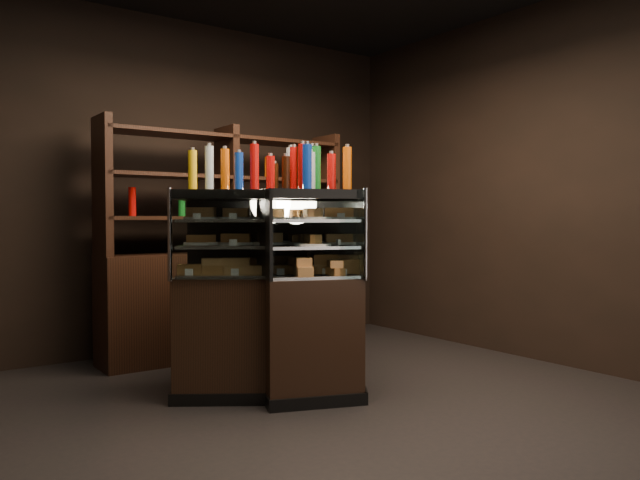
% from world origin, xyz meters
% --- Properties ---
extents(ground, '(5.00, 5.00, 0.00)m').
position_xyz_m(ground, '(0.00, 0.00, 0.00)').
color(ground, black).
rests_on(ground, ground).
extents(room_shell, '(5.02, 5.02, 3.01)m').
position_xyz_m(room_shell, '(0.00, 0.00, 1.94)').
color(room_shell, black).
rests_on(room_shell, ground).
extents(display_case, '(1.50, 1.42, 1.39)m').
position_xyz_m(display_case, '(0.29, 0.81, 0.47)').
color(display_case, black).
rests_on(display_case, ground).
extents(food_display, '(1.10, 1.18, 0.43)m').
position_xyz_m(food_display, '(0.29, 0.80, 1.05)').
color(food_display, '#AF6E3F').
rests_on(food_display, display_case).
extents(bottles_top, '(0.94, 1.04, 0.30)m').
position_xyz_m(bottles_top, '(0.29, 0.81, 1.52)').
color(bottles_top, '#147223').
rests_on(bottles_top, display_case).
extents(potted_conifer, '(0.32, 0.32, 0.68)m').
position_xyz_m(potted_conifer, '(0.45, 0.92, 0.39)').
color(potted_conifer, black).
rests_on(potted_conifer, ground).
extents(back_shelving, '(2.21, 0.43, 2.00)m').
position_xyz_m(back_shelving, '(0.48, 2.05, 0.61)').
color(back_shelving, black).
rests_on(back_shelving, ground).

